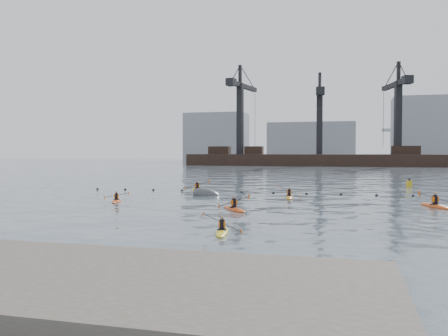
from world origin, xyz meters
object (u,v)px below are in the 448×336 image
(kayaker_1, at_px, (222,231))
(kayaker_4, at_px, (435,205))
(kayaker_5, at_px, (197,190))
(kayaker_3, at_px, (289,197))
(mooring_buoy, at_px, (207,195))
(kayaker_2, at_px, (117,201))
(kayaker_0, at_px, (234,208))
(nav_buoy, at_px, (409,184))

(kayaker_1, xyz_separation_m, kayaker_4, (11.57, 13.77, 0.03))
(kayaker_5, bearing_deg, kayaker_4, -54.97)
(kayaker_3, height_order, kayaker_5, kayaker_3)
(kayaker_1, distance_m, mooring_buoy, 18.99)
(kayaker_2, height_order, kayaker_3, kayaker_3)
(kayaker_0, xyz_separation_m, mooring_buoy, (-4.70, 9.34, -0.10))
(kayaker_3, bearing_deg, mooring_buoy, 171.72)
(kayaker_0, bearing_deg, kayaker_1, -115.95)
(kayaker_0, bearing_deg, kayaker_2, 128.82)
(kayaker_4, height_order, kayaker_5, kayaker_4)
(nav_buoy, bearing_deg, kayaker_4, -91.71)
(kayaker_5, relative_size, mooring_buoy, 1.38)
(kayaker_0, distance_m, kayaker_2, 10.26)
(mooring_buoy, bearing_deg, kayaker_0, -63.29)
(kayaker_1, xyz_separation_m, nav_buoy, (12.15, 33.14, 0.26))
(kayaker_1, distance_m, kayaker_3, 17.77)
(kayaker_1, height_order, kayaker_3, kayaker_3)
(kayaker_0, relative_size, kayaker_5, 0.90)
(kayaker_0, xyz_separation_m, nav_buoy, (13.63, 24.53, 0.24))
(kayaker_2, distance_m, mooring_buoy, 8.41)
(kayaker_3, bearing_deg, nav_buoy, 47.55)
(kayaker_5, relative_size, nav_buoy, 3.04)
(kayaker_0, distance_m, kayaker_5, 15.09)
(kayaker_1, relative_size, kayaker_5, 0.84)
(kayaker_1, bearing_deg, kayaker_2, 124.29)
(kayaker_1, xyz_separation_m, mooring_buoy, (-6.19, 17.95, -0.09))
(kayaker_4, bearing_deg, kayaker_2, -15.65)
(kayaker_2, distance_m, kayaker_4, 23.07)
(kayaker_2, distance_m, nav_buoy, 32.07)
(kayaker_0, xyz_separation_m, kayaker_3, (2.51, 9.13, -0.01))
(kayaker_5, xyz_separation_m, mooring_buoy, (2.19, -4.09, -0.11))
(mooring_buoy, bearing_deg, kayaker_5, 118.17)
(kayaker_3, distance_m, nav_buoy, 18.99)
(kayaker_4, relative_size, mooring_buoy, 1.47)
(kayaker_0, relative_size, nav_buoy, 2.74)
(kayaker_3, distance_m, kayaker_4, 11.27)
(kayaker_2, height_order, nav_buoy, nav_buoy)
(kayaker_2, distance_m, kayaker_3, 13.96)
(kayaker_2, relative_size, kayaker_3, 0.92)
(kayaker_1, bearing_deg, kayaker_4, 39.17)
(kayaker_3, height_order, mooring_buoy, kayaker_3)
(nav_buoy, bearing_deg, kayaker_5, -151.59)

